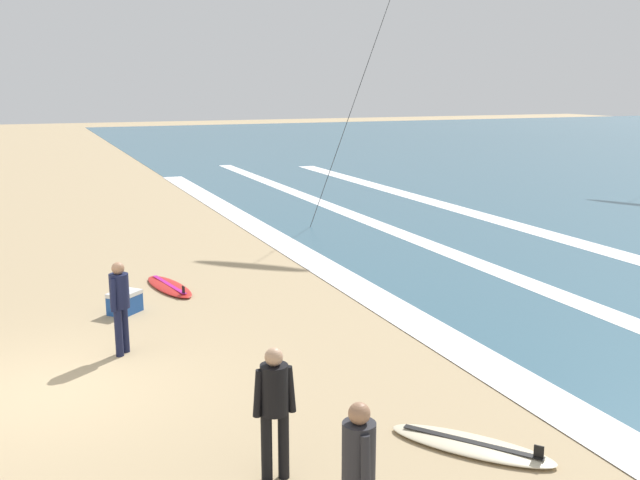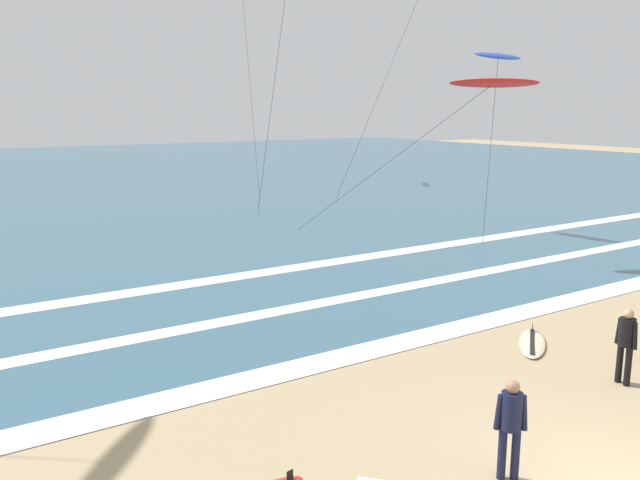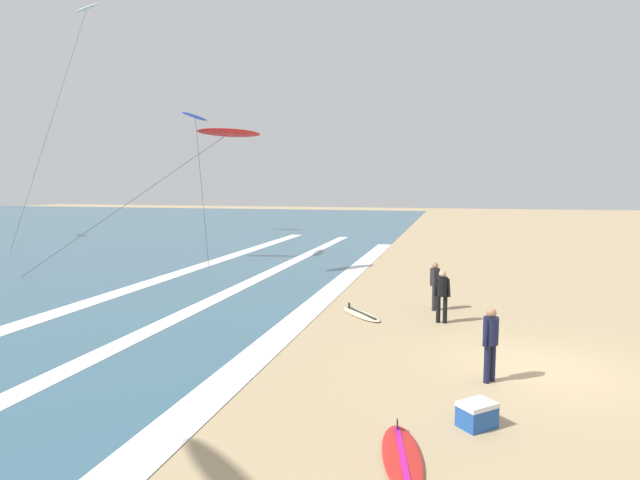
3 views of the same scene
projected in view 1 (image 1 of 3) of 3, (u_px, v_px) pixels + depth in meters
name	position (u px, v px, depth m)	size (l,w,h in m)	color
ground_plane	(51.00, 390.00, 10.65)	(160.00, 160.00, 0.00)	tan
wave_foam_shoreline	(424.00, 327.00, 13.38)	(48.33, 0.92, 0.01)	white
wave_foam_mid_break	(585.00, 305.00, 14.68)	(56.76, 0.68, 0.01)	white
surfer_mid_group	(274.00, 402.00, 8.04)	(0.32, 0.51, 1.60)	black
surfer_left_far	(359.00, 466.00, 6.68)	(0.51, 0.32, 1.60)	#232328
surfer_left_near	(120.00, 300.00, 11.87)	(0.46, 0.38, 1.60)	#141938
surfboard_foreground_flat	(169.00, 286.00, 15.94)	(2.18, 0.99, 0.25)	red
surfboard_left_pile	(471.00, 445.00, 8.92)	(2.01, 1.79, 0.25)	beige
cooler_box	(125.00, 302.00, 14.20)	(0.75, 0.75, 0.44)	#1E4C9E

